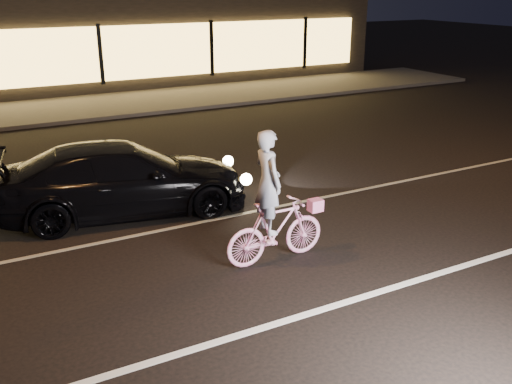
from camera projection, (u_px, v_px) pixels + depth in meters
ground at (332, 248)px, 9.41m from camera, size 90.00×90.00×0.00m
lane_stripe_near at (392, 288)px, 8.17m from camera, size 60.00×0.12×0.01m
lane_stripe_far at (272, 208)px, 11.06m from camera, size 60.00×0.10×0.01m
sidewalk at (117, 104)px, 20.13m from camera, size 30.00×4.00×0.12m
storefront at (75, 31)px, 24.34m from camera, size 25.40×8.42×4.20m
cyclist at (274, 216)px, 8.72m from camera, size 1.69×0.58×2.13m
sedan at (123, 179)px, 10.64m from camera, size 4.88×2.63×1.35m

